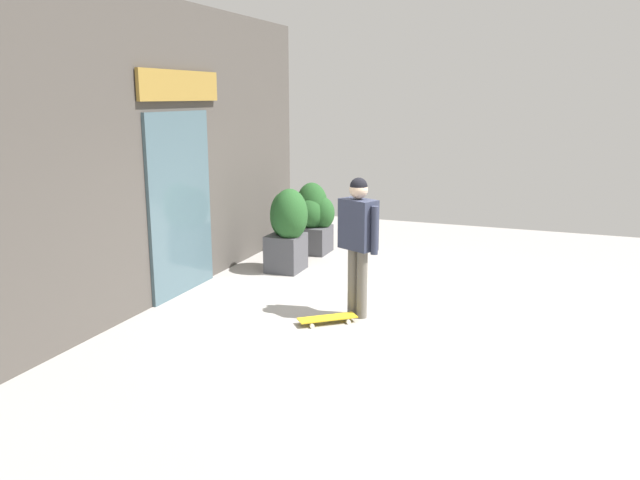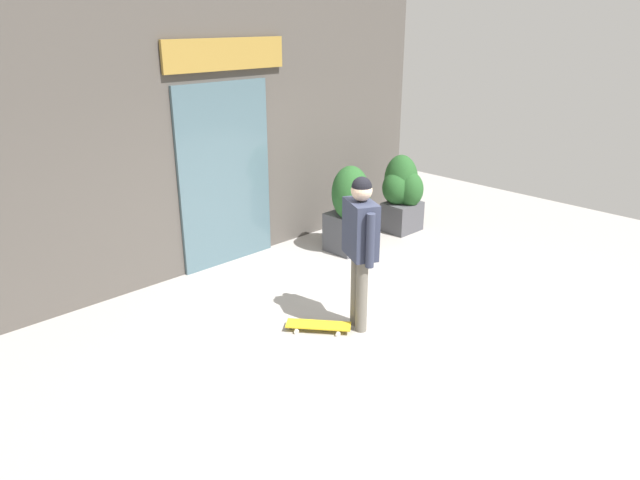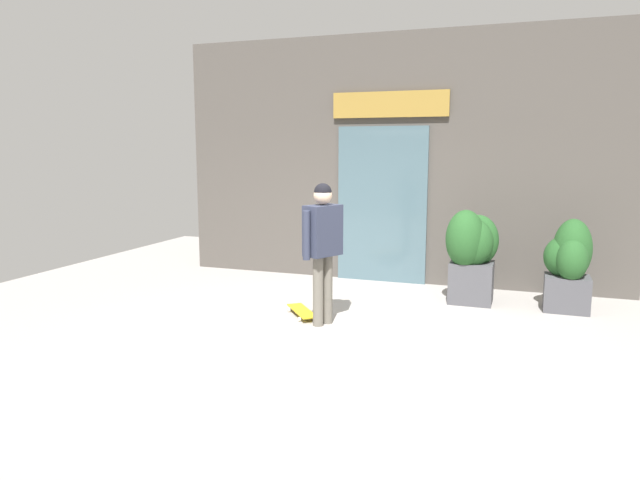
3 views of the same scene
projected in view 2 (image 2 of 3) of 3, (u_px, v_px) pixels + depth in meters
name	position (u px, v px, depth m)	size (l,w,h in m)	color
ground_plane	(387.00, 324.00, 6.73)	(12.00, 12.00, 0.00)	#9E9993
building_facade	(227.00, 121.00, 7.99)	(7.29, 0.31, 3.98)	#4C4742
skateboarder	(360.00, 237.00, 6.28)	(0.43, 0.58, 1.76)	#666056
skateboard	(318.00, 325.00, 6.57)	(0.62, 0.69, 0.08)	gold
planter_box_left	(402.00, 191.00, 9.47)	(0.61, 0.70, 1.25)	#47474C
planter_box_right	(350.00, 202.00, 8.56)	(0.71, 0.66, 1.33)	#47474C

